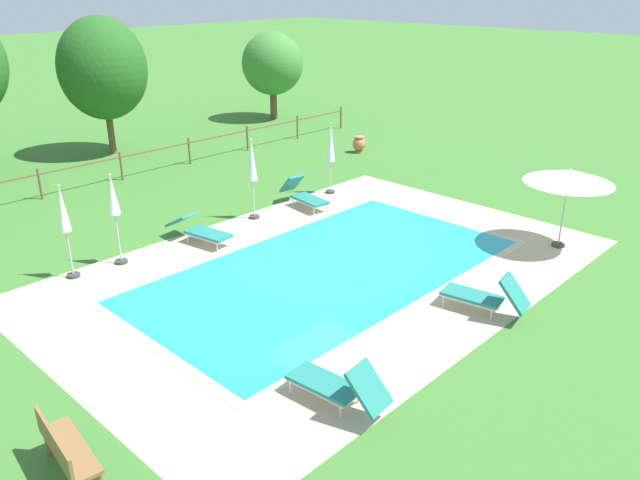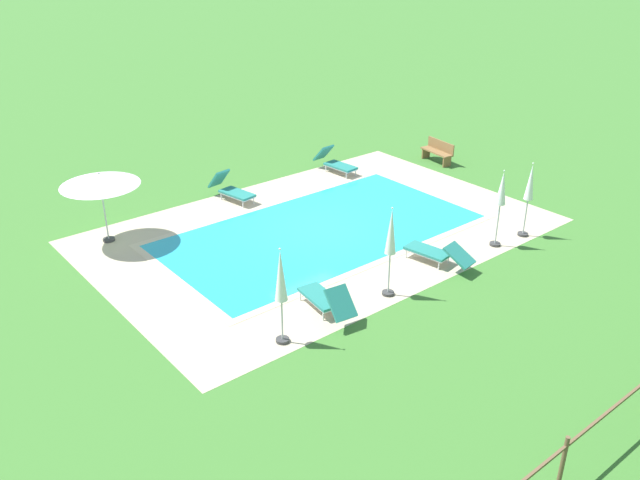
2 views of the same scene
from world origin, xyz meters
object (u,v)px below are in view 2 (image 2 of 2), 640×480
Objects in this scene: sun_lounger_north_mid at (232,189)px; patio_umbrella_closed_row_mid_east at (530,187)px; wooden_bench_lawn_side at (438,151)px; sun_lounger_north_far at (326,299)px; sun_lounger_north_near_steps at (437,253)px; sun_lounger_north_end at (336,162)px; patio_umbrella_closed_row_mid_west at (391,237)px; patio_umbrella_closed_row_centre at (501,194)px; patio_umbrella_closed_row_west at (281,281)px; patio_umbrella_open_foreground at (100,180)px.

patio_umbrella_closed_row_mid_east is (-5.42, 8.18, 1.21)m from sun_lounger_north_mid.
wooden_bench_lawn_side is (-8.60, 1.85, 0.07)m from sun_lounger_north_mid.
sun_lounger_north_far is 0.83× the size of patio_umbrella_closed_row_mid_east.
sun_lounger_north_near_steps is 7.96m from sun_lounger_north_mid.
sun_lounger_north_end reaches higher than sun_lounger_north_far.
sun_lounger_north_far reaches higher than sun_lounger_north_near_steps.
sun_lounger_north_end is 0.78× the size of patio_umbrella_closed_row_mid_west.
patio_umbrella_closed_row_mid_east is (-5.77, 0.09, -0.07)m from patio_umbrella_closed_row_mid_west.
patio_umbrella_closed_row_centre is at bearing 177.04° from sun_lounger_north_far.
patio_umbrella_closed_row_west is at bearing 65.01° from sun_lounger_north_mid.
patio_umbrella_closed_row_mid_east is (-7.59, 0.45, 1.21)m from sun_lounger_north_far.
wooden_bench_lawn_side is at bearing -151.33° from sun_lounger_north_far.
sun_lounger_north_near_steps is at bearing 131.96° from patio_umbrella_open_foreground.
patio_umbrella_closed_row_mid_east is at bearing 123.51° from sun_lounger_north_mid.
patio_umbrella_closed_row_mid_west is 1.04× the size of patio_umbrella_closed_row_mid_east.
sun_lounger_north_mid reaches higher than wooden_bench_lawn_side.
patio_umbrella_closed_row_west is 1.02× the size of patio_umbrella_closed_row_centre.
wooden_bench_lawn_side is (-13.30, 1.45, -1.52)m from patio_umbrella_open_foreground.
sun_lounger_north_near_steps is 4.08m from sun_lounger_north_far.
sun_lounger_north_end is 1.26× the size of wooden_bench_lawn_side.
patio_umbrella_closed_row_west reaches higher than sun_lounger_north_end.
patio_umbrella_closed_row_mid_west is at bearing -0.89° from patio_umbrella_closed_row_mid_east.
wooden_bench_lawn_side is (-12.37, -6.23, -1.16)m from patio_umbrella_closed_row_west.
patio_umbrella_closed_row_centre is at bearing 54.58° from wooden_bench_lawn_side.
wooden_bench_lawn_side reaches higher than sun_lounger_north_near_steps.
patio_umbrella_closed_row_centre is 1.01× the size of patio_umbrella_closed_row_mid_east.
patio_umbrella_closed_row_centre is at bearing -179.65° from patio_umbrella_closed_row_mid_west.
patio_umbrella_closed_row_centre is at bearing -5.40° from patio_umbrella_closed_row_mid_east.
sun_lounger_north_end reaches higher than wooden_bench_lawn_side.
wooden_bench_lawn_side is at bearing -138.68° from sun_lounger_north_near_steps.
sun_lounger_north_near_steps is 8.92m from wooden_bench_lawn_side.
patio_umbrella_open_foreground is 13.46m from wooden_bench_lawn_side.
patio_umbrella_closed_row_west is at bearing 3.45° from sun_lounger_north_near_steps.
sun_lounger_north_far is at bearing -2.96° from patio_umbrella_closed_row_centre.
sun_lounger_north_near_steps is 1.37× the size of wooden_bench_lawn_side.
sun_lounger_north_mid is 9.89m from patio_umbrella_closed_row_mid_east.
patio_umbrella_closed_row_centre reaches higher than patio_umbrella_open_foreground.
patio_umbrella_closed_row_mid_west reaches higher than patio_umbrella_closed_row_west.
patio_umbrella_closed_row_mid_west is at bearing 9.04° from sun_lounger_north_near_steps.
sun_lounger_north_end is 0.81× the size of patio_umbrella_closed_row_centre.
sun_lounger_north_far is 2.25m from patio_umbrella_closed_row_mid_west.
patio_umbrella_open_foreground is 0.97× the size of patio_umbrella_closed_row_centre.
sun_lounger_north_end is 8.18m from patio_umbrella_closed_row_mid_east.
sun_lounger_north_end is 8.05m from patio_umbrella_closed_row_centre.
sun_lounger_north_end is 4.32m from wooden_bench_lawn_side.
sun_lounger_north_far is at bearing 74.31° from sun_lounger_north_mid.
sun_lounger_north_near_steps is at bearing -8.29° from patio_umbrella_closed_row_centre.
patio_umbrella_closed_row_mid_west is at bearing 87.49° from sun_lounger_north_mid.
patio_umbrella_closed_row_mid_west is 1.61× the size of wooden_bench_lawn_side.
sun_lounger_north_end is 11.63m from patio_umbrella_closed_row_west.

